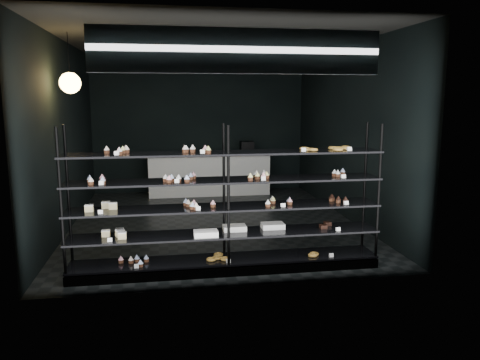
{
  "coord_description": "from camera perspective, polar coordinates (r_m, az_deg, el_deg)",
  "views": [
    {
      "loc": [
        -0.85,
        -8.24,
        2.23
      ],
      "look_at": [
        0.18,
        -1.9,
        1.1
      ],
      "focal_mm": 35.0,
      "sensor_mm": 36.0,
      "label": 1
    }
  ],
  "objects": [
    {
      "name": "room",
      "position": [
        8.31,
        -3.35,
        5.6
      ],
      "size": [
        5.01,
        6.01,
        3.2
      ],
      "color": "black",
      "rests_on": "ground"
    },
    {
      "name": "display_shelf",
      "position": [
        6.06,
        -1.86,
        -5.37
      ],
      "size": [
        4.0,
        0.5,
        1.91
      ],
      "color": "black",
      "rests_on": "room"
    },
    {
      "name": "signage",
      "position": [
        5.41,
        -0.14,
        15.47
      ],
      "size": [
        3.3,
        0.05,
        0.5
      ],
      "color": "#0C123C",
      "rests_on": "room"
    },
    {
      "name": "pendant_lamp",
      "position": [
        7.49,
        -20.0,
        11.07
      ],
      "size": [
        0.31,
        0.31,
        0.88
      ],
      "color": "black",
      "rests_on": "room"
    },
    {
      "name": "service_counter",
      "position": [
        10.93,
        -3.73,
        0.85
      ],
      "size": [
        2.88,
        0.65,
        1.23
      ],
      "color": "white",
      "rests_on": "room"
    }
  ]
}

